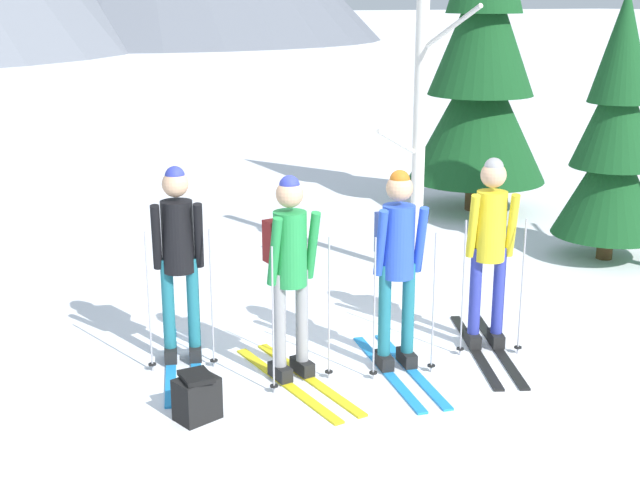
{
  "coord_description": "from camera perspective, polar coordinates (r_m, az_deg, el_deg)",
  "views": [
    {
      "loc": [
        -3.43,
        -6.35,
        3.17
      ],
      "look_at": [
        -0.01,
        0.33,
        1.05
      ],
      "focal_mm": 48.21,
      "sensor_mm": 36.0,
      "label": 1
    }
  ],
  "objects": [
    {
      "name": "pine_tree_mid",
      "position": [
        13.22,
        10.68,
        11.67
      ],
      "size": [
        2.07,
        2.07,
        5.0
      ],
      "color": "#51381E",
      "rests_on": "ground"
    },
    {
      "name": "skier_in_yellow",
      "position": [
        7.99,
        11.18,
        -0.12
      ],
      "size": [
        0.97,
        1.71,
        1.81
      ],
      "color": "black",
      "rests_on": "ground"
    },
    {
      "name": "backpack_on_snow_front",
      "position": [
        6.84,
        -8.17,
        -10.28
      ],
      "size": [
        0.37,
        0.32,
        0.38
      ],
      "color": "black",
      "rests_on": "ground"
    },
    {
      "name": "skier_in_green",
      "position": [
        7.18,
        -2.03,
        -1.72
      ],
      "size": [
        0.61,
        1.7,
        1.79
      ],
      "color": "yellow",
      "rests_on": "ground"
    },
    {
      "name": "skier_in_black",
      "position": [
        7.63,
        -9.38,
        -0.85
      ],
      "size": [
        0.82,
        1.71,
        1.79
      ],
      "color": "#1E84D1",
      "rests_on": "ground"
    },
    {
      "name": "skier_in_blue",
      "position": [
        7.41,
        5.15,
        -1.19
      ],
      "size": [
        0.62,
        1.66,
        1.79
      ],
      "color": "#1E84D1",
      "rests_on": "ground"
    },
    {
      "name": "birch_tree_tall",
      "position": [
        9.94,
        6.62,
        6.8
      ],
      "size": [
        0.76,
        1.02,
        3.18
      ],
      "color": "silver",
      "rests_on": "ground"
    },
    {
      "name": "pine_tree_near",
      "position": [
        11.1,
        18.99,
        6.34
      ],
      "size": [
        1.37,
        1.37,
        3.31
      ],
      "color": "#51381E",
      "rests_on": "ground"
    },
    {
      "name": "ground_plane",
      "position": [
        7.88,
        1.18,
        -7.95
      ],
      "size": [
        400.0,
        400.0,
        0.0
      ],
      "primitive_type": "plane",
      "color": "white"
    }
  ]
}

